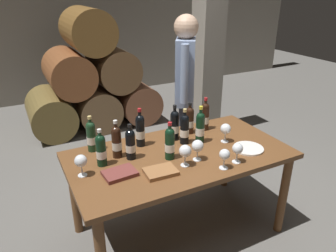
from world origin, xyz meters
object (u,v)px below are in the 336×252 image
sommelier_presenting (185,85)px  wine_bottle_8 (175,125)px  wine_glass_0 (225,155)px  tasting_notebook (120,173)px  wine_glass_2 (185,151)px  wine_glass_4 (225,129)px  wine_glass_5 (198,146)px  leather_ledger (161,172)px  serving_plate (248,148)px  wine_bottle_7 (91,136)px  wine_bottle_3 (200,127)px  wine_bottle_1 (130,144)px  dining_table (180,163)px  wine_bottle_6 (170,143)px  wine_glass_3 (81,161)px  wine_bottle_0 (205,116)px  wine_bottle_4 (190,120)px  wine_bottle_5 (101,150)px  wine_bottle_9 (185,129)px  wine_bottle_2 (140,130)px  wine_bottle_10 (117,141)px  wine_glass_1 (238,149)px

sommelier_presenting → wine_bottle_8: bearing=-127.3°
wine_glass_0 → tasting_notebook: 0.74m
wine_glass_2 → wine_glass_4: 0.52m
wine_glass_5 → leather_ledger: wine_glass_5 is taller
sommelier_presenting → serving_plate: bearing=-87.5°
wine_bottle_7 → wine_glass_0: wine_bottle_7 is taller
wine_bottle_3 → leather_ledger: size_ratio=1.43×
wine_glass_2 → wine_bottle_1: bearing=137.9°
dining_table → wine_glass_0: bearing=-64.1°
wine_bottle_6 → wine_glass_3: 0.64m
wine_bottle_0 → tasting_notebook: wine_bottle_0 is taller
wine_bottle_1 → wine_glass_2: bearing=-42.1°
wine_bottle_4 → wine_glass_3: bearing=-165.3°
tasting_notebook → serving_plate: tasting_notebook is taller
wine_bottle_6 → tasting_notebook: wine_bottle_6 is taller
wine_glass_3 → wine_bottle_5: bearing=25.5°
wine_bottle_7 → wine_bottle_8: 0.68m
wine_bottle_7 → wine_glass_3: wine_bottle_7 is taller
wine_bottle_1 → wine_bottle_9: wine_bottle_9 is taller
wine_bottle_2 → wine_bottle_5: (-0.37, -0.16, -0.01)m
wine_bottle_1 → wine_glass_2: 0.41m
wine_bottle_3 → wine_bottle_8: bearing=138.1°
wine_glass_3 → tasting_notebook: (0.23, -0.11, -0.10)m
wine_glass_2 → wine_bottle_5: bearing=151.9°
wine_bottle_10 → wine_bottle_2: bearing=22.1°
wine_bottle_8 → tasting_notebook: 0.69m
wine_glass_0 → wine_glass_1: bearing=11.2°
wine_glass_2 → sommelier_presenting: (0.53, 0.93, 0.17)m
wine_bottle_9 → wine_bottle_10: wine_bottle_9 is taller
serving_plate → wine_glass_1: bearing=-150.5°
leather_ledger → wine_bottle_5: bearing=140.6°
wine_bottle_7 → tasting_notebook: wine_bottle_7 is taller
wine_bottle_6 → leather_ledger: (-0.15, -0.16, -0.11)m
wine_bottle_4 → wine_glass_0: (-0.09, -0.63, -0.02)m
wine_bottle_8 → serving_plate: (0.44, -0.43, -0.12)m
wine_bottle_9 → wine_glass_5: 0.29m
wine_bottle_4 → wine_glass_4: bearing=-58.8°
wine_bottle_10 → tasting_notebook: size_ratio=1.35×
wine_bottle_7 → leather_ledger: wine_bottle_7 is taller
leather_ledger → wine_bottle_2: bearing=87.7°
wine_bottle_9 → wine_bottle_4: bearing=47.6°
wine_glass_4 → tasting_notebook: bearing=-174.4°
wine_bottle_0 → wine_glass_5: (-0.35, -0.44, -0.02)m
wine_glass_2 → wine_glass_3: wine_glass_2 is taller
dining_table → tasting_notebook: 0.54m
dining_table → wine_bottle_3: bearing=20.7°
wine_bottle_9 → wine_glass_5: (-0.05, -0.29, -0.02)m
wine_bottle_8 → wine_glass_3: bearing=-165.7°
wine_bottle_4 → leather_ledger: wine_bottle_4 is taller
wine_bottle_5 → wine_glass_0: 0.87m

